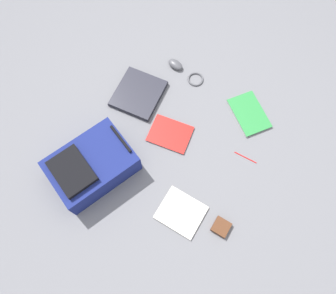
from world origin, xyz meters
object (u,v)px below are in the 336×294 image
Objects in this scene: book_blue at (170,134)px; pen_black at (245,157)px; computer_mouse at (175,64)px; backpack at (91,166)px; book_comic at (181,212)px; cable_coil at (196,79)px; laptop at (138,94)px; earbud_pouch at (221,227)px; book_manual at (249,114)px.

book_blue is 2.02× the size of pen_black.
book_blue is at bearing -142.90° from computer_mouse.
backpack is 0.56m from book_comic.
pen_black is at bearing -115.98° from cable_coil.
earbud_pouch is at bearing -113.62° from laptop.
pen_black is 0.44m from earbud_pouch.
book_blue is 0.42m from cable_coil.
backpack is 5.94× the size of earbud_pouch.
cable_coil is 0.94m from earbud_pouch.
laptop is 0.34m from book_blue.
book_comic is 1.83× the size of pen_black.
laptop reaches higher than book_manual.
backpack is 1.47× the size of laptop.
book_comic is 2.94× the size of earbud_pouch.
earbud_pouch is at bearing -117.01° from book_blue.
computer_mouse is (0.76, 0.59, 0.01)m from book_comic.
book_comic is at bearing -150.58° from cable_coil.
computer_mouse is (0.01, 0.57, 0.01)m from book_manual.
book_blue is 0.49m from computer_mouse.
backpack reaches higher than pen_black.
backpack is at bearing -169.18° from laptop.
book_manual is at bearing -86.52° from computer_mouse.
pen_black is (0.04, -0.77, -0.01)m from laptop.
book_manual reaches higher than book_blue.
earbud_pouch reaches higher than book_blue.
laptop is at bearing 173.76° from computer_mouse.
backpack is 2.02× the size of book_comic.
laptop reaches higher than cable_coil.
book_manual is (0.74, 0.02, 0.00)m from book_comic.
book_comic is at bearing -124.37° from laptop.
cable_coil is (0.31, -0.23, -0.01)m from laptop.
book_comic is 0.23m from earbud_pouch.
book_manual is 0.72m from earbud_pouch.
computer_mouse is at bearing 69.09° from pen_black.
laptop reaches higher than book_comic.
pen_black is at bearing -106.07° from computer_mouse.
computer_mouse is at bearing 88.64° from book_manual.
book_blue reaches higher than pen_black.
laptop is 1.37× the size of book_comic.
book_manual reaches higher than pen_black.
pen_black is at bearing -48.35° from backpack.
book_manual is at bearing -37.89° from book_blue.
cable_coil is at bearing 64.02° from pen_black.
book_blue is 2.66× the size of computer_mouse.
book_manual is (0.30, -0.63, -0.01)m from laptop.
book_manual is 2.30× the size of pen_black.
book_blue is 0.47m from pen_black.
computer_mouse reaches higher than book_manual.
computer_mouse is 1.05× the size of cable_coil.
book_manual is 0.29m from pen_black.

